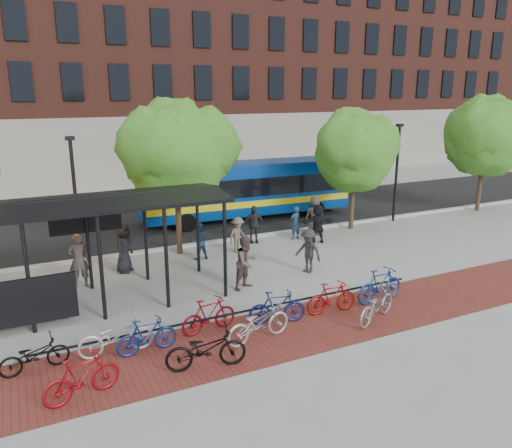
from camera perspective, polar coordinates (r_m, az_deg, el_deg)
name	(u,v)px	position (r m, az deg, el deg)	size (l,w,h in m)	color
ground	(277,266)	(19.99, 2.46, -4.85)	(160.00, 160.00, 0.00)	#9E9E99
asphalt_street	(207,220)	(26.97, -5.62, 0.41)	(160.00, 8.00, 0.01)	black
curb	(237,239)	(23.38, -2.19, -1.69)	(160.00, 0.25, 0.12)	#B7B7B2
brick_strip	(298,329)	(15.08, 4.82, -11.82)	(24.00, 3.00, 0.01)	maroon
bike_rack_rail	(245,325)	(15.25, -1.24, -11.45)	(12.00, 0.05, 0.95)	black
building_brick	(239,52)	(46.65, -1.97, 19.03)	(55.00, 14.00, 20.00)	brown
bus_shelter	(52,219)	(16.50, -22.27, 0.57)	(10.60, 3.07, 3.60)	black
tree_b	(177,149)	(20.89, -8.97, 8.45)	(5.15, 4.20, 6.47)	#382619
tree_c	(356,148)	(25.07, 11.32, 8.50)	(4.66, 3.80, 5.92)	#382619
tree_d	(487,133)	(31.29, 24.85, 9.45)	(5.39, 4.40, 6.55)	#382619
lamp_post_left	(76,198)	(20.61, -19.93, 2.81)	(0.35, 0.20, 5.12)	black
lamp_post_right	(397,170)	(27.27, 15.78, 5.97)	(0.35, 0.20, 5.12)	black
bus	(246,187)	(26.82, -1.12, 4.26)	(11.49, 3.14, 3.07)	navy
bike_0	(34,355)	(13.94, -24.02, -13.54)	(0.58, 1.68, 0.88)	black
bike_1	(82,377)	(12.42, -19.31, -16.23)	(0.51, 1.80, 1.08)	maroon
bike_2	(116,336)	(14.01, -15.73, -12.21)	(0.69, 1.98, 1.04)	#BDBCBF
bike_3	(147,336)	(13.89, -12.38, -12.36)	(0.46, 1.64, 0.99)	navy
bike_4	(206,349)	(12.94, -5.75, -14.01)	(0.72, 2.05, 1.08)	black
bike_5	(209,315)	(14.70, -5.42, -10.32)	(0.49, 1.74, 1.04)	maroon
bike_6	(258,323)	(14.17, 0.28, -11.21)	(0.72, 2.05, 1.08)	#AEAFB1
bike_7	(277,307)	(15.15, 2.44, -9.48)	(0.49, 1.73, 1.04)	navy
bike_9	(331,298)	(15.96, 8.61, -8.33)	(0.49, 1.72, 1.03)	#9B0F0E
bike_10	(376,304)	(15.73, 13.60, -8.93)	(0.70, 2.00, 1.05)	gray
bike_11	(380,285)	(17.10, 13.97, -6.78)	(0.54, 1.91, 1.15)	navy
pedestrian_0	(124,248)	(19.74, -14.88, -2.65)	(0.94, 0.61, 1.93)	black
pedestrian_1	(79,260)	(18.74, -19.61, -3.92)	(0.72, 0.47, 1.98)	#473E38
pedestrian_2	(199,241)	(20.68, -6.57, -1.95)	(0.76, 0.59, 1.57)	#1E2A46
pedestrian_3	(238,235)	(21.45, -2.10, -1.25)	(1.00, 0.58, 1.56)	brown
pedestrian_4	(254,224)	(22.76, -0.28, -0.03)	(1.02, 0.42, 1.74)	#292929
pedestrian_5	(318,223)	(22.94, 7.06, 0.06)	(1.68, 0.53, 1.81)	black
pedestrian_6	(315,216)	(24.10, 6.72, 0.93)	(0.93, 0.61, 1.91)	#423834
pedestrian_7	(295,223)	(23.42, 4.51, 0.14)	(0.57, 0.38, 1.57)	#21384E
pedestrian_8	(246,262)	(17.53, -1.10, -4.40)	(0.94, 0.73, 1.93)	brown
pedestrian_9	(308,251)	(19.17, 6.00, -3.08)	(1.11, 0.64, 1.72)	#2A2A2A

